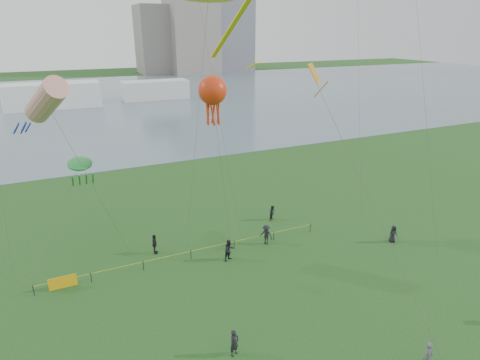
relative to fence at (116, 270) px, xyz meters
name	(u,v)px	position (x,y,z in m)	size (l,w,h in m)	color
lake	(103,101)	(8.99, 86.27, -0.53)	(400.00, 120.00, 0.08)	slate
building_mid	(191,28)	(54.99, 148.27, 18.45)	(20.00, 20.00, 38.00)	gray
building_low	(157,40)	(40.99, 154.27, 13.45)	(16.00, 18.00, 28.00)	slate
pavilion_left	(53,95)	(-3.01, 81.27, 2.45)	(22.00, 8.00, 6.00)	white
pavilion_right	(155,90)	(22.99, 84.27, 1.95)	(18.00, 7.00, 5.00)	silver
fence	(116,270)	(0.00, 0.00, 0.00)	(24.07, 0.07, 1.05)	black
kite_flyer	(428,357)	(14.71, -16.87, 0.37)	(0.68, 0.44, 1.86)	#515258
spectator_a	(229,250)	(9.03, -1.47, 0.38)	(0.90, 0.70, 1.86)	black
spectator_b	(266,235)	(13.11, -0.36, 0.38)	(1.21, 0.70, 1.87)	black
spectator_c	(155,244)	(3.57, 2.17, 0.34)	(1.04, 0.43, 1.78)	black
spectator_d	(393,234)	(23.84, -4.81, 0.26)	(0.79, 0.52, 1.62)	black
spectator_f	(234,343)	(5.18, -11.30, 0.31)	(0.63, 0.42, 1.74)	black
spectator_g	(273,213)	(16.05, 3.74, 0.22)	(0.76, 0.59, 1.56)	black
kite_windsock	(46,100)	(-3.00, 3.55, 12.93)	(6.99, 5.06, 15.38)	#3F3F42
kite_creature	(80,164)	(-1.28, 8.18, 6.48)	(6.32, 8.82, 7.46)	#3F3F42
kite_octopus	(212,91)	(9.66, 3.32, 12.88)	(2.44, 4.80, 14.72)	#3F3F42
kite_delta	(320,85)	(14.46, -5.08, 14.08)	(2.21, 13.71, 16.06)	#3F3F42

